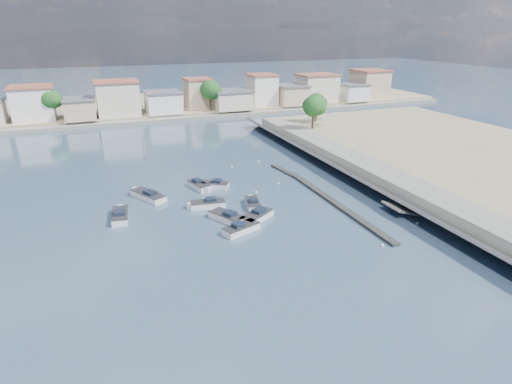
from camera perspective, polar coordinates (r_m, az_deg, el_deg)
ground at (r=81.56m, az=-4.95°, el=5.41°), size 400.00×400.00×0.00m
seawall_walkway at (r=66.49m, az=17.54°, el=1.59°), size 5.00×90.00×1.80m
seawall_embankment at (r=81.43m, az=29.61°, el=3.27°), size 49.65×90.00×2.90m
breakwater at (r=60.17m, az=8.93°, el=-0.44°), size 2.00×31.02×0.35m
far_shore_land at (r=131.03m, az=-11.61°, el=11.40°), size 160.00×40.00×1.40m
far_shore_quay at (r=110.78m, az=-9.62°, el=9.63°), size 160.00×2.50×0.80m
far_town at (r=118.21m, az=-5.18°, el=12.78°), size 113.01×12.80×8.35m
shore_trees at (r=109.00m, az=-5.08°, el=12.76°), size 74.56×38.32×7.92m
motorboat_a at (r=52.44m, az=-4.05°, el=-3.33°), size 3.86×5.23×1.48m
motorboat_b at (r=56.23m, az=-0.45°, el=-1.52°), size 2.41×4.55×1.48m
motorboat_c at (r=56.23m, az=-6.70°, el=-1.67°), size 5.07×2.33×1.48m
motorboat_d at (r=52.08m, az=-0.12°, el=-3.45°), size 5.05×4.30×1.48m
motorboat_e at (r=55.35m, az=-17.65°, el=-2.97°), size 2.38×5.38×1.48m
motorboat_f at (r=63.08m, az=-5.86°, el=0.95°), size 4.62×3.77×1.48m
motorboat_g at (r=62.80m, az=-7.53°, el=0.78°), size 2.77×4.97×1.48m
motorboat_h at (r=49.46m, az=-1.75°, el=-4.86°), size 4.95×3.18×1.48m
sailboat at (r=60.73m, az=-14.34°, el=-0.41°), size 4.48×6.18×9.00m
mooring_buoys at (r=61.74m, az=5.08°, el=0.19°), size 14.63×33.58×0.38m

